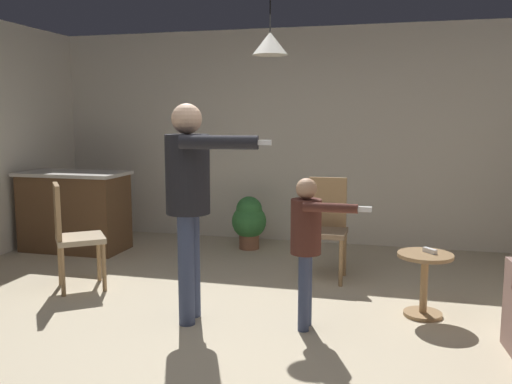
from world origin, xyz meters
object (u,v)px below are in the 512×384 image
(person_child, at_px, (307,236))
(dining_chair_by_counter, at_px, (326,224))
(kitchen_counter, at_px, (75,211))
(spare_remote_on_table, at_px, (430,251))
(side_table_by_couch, at_px, (424,277))
(person_adult, at_px, (190,188))
(dining_chair_near_wall, at_px, (72,232))
(potted_plant_corner, at_px, (249,220))

(person_child, distance_m, dining_chair_by_counter, 1.36)
(person_child, bearing_deg, kitchen_counter, -118.52)
(dining_chair_by_counter, height_order, spare_remote_on_table, dining_chair_by_counter)
(side_table_by_couch, xyz_separation_m, person_adult, (-1.78, -0.56, 0.73))
(person_adult, height_order, person_child, person_adult)
(dining_chair_near_wall, height_order, spare_remote_on_table, dining_chair_near_wall)
(person_child, relative_size, dining_chair_near_wall, 1.16)
(side_table_by_couch, distance_m, dining_chair_near_wall, 3.15)
(kitchen_counter, height_order, dining_chair_by_counter, dining_chair_by_counter)
(kitchen_counter, bearing_deg, person_adult, -39.22)
(dining_chair_by_counter, bearing_deg, kitchen_counter, -7.00)
(person_child, relative_size, potted_plant_corner, 1.79)
(person_child, bearing_deg, spare_remote_on_table, 120.15)
(side_table_by_couch, relative_size, person_child, 0.45)
(person_child, height_order, dining_chair_by_counter, person_child)
(side_table_by_couch, distance_m, spare_remote_on_table, 0.22)
(kitchen_counter, xyz_separation_m, dining_chair_by_counter, (3.07, -0.37, 0.07))
(dining_chair_by_counter, bearing_deg, person_adult, 58.21)
(potted_plant_corner, bearing_deg, spare_remote_on_table, -41.81)
(person_child, relative_size, spare_remote_on_table, 8.89)
(dining_chair_by_counter, height_order, dining_chair_near_wall, same)
(kitchen_counter, distance_m, side_table_by_couch, 4.17)
(person_child, xyz_separation_m, dining_chair_by_counter, (-0.03, 1.35, -0.17))
(dining_chair_near_wall, bearing_deg, dining_chair_by_counter, 75.52)
(person_adult, xyz_separation_m, spare_remote_on_table, (1.82, 0.59, -0.52))
(potted_plant_corner, bearing_deg, side_table_by_couch, -42.79)
(person_adult, xyz_separation_m, potted_plant_corner, (-0.18, 2.37, -0.70))
(kitchen_counter, height_order, dining_chair_near_wall, dining_chair_near_wall)
(dining_chair_by_counter, distance_m, dining_chair_near_wall, 2.43)
(person_child, height_order, dining_chair_near_wall, person_child)
(kitchen_counter, xyz_separation_m, side_table_by_couch, (3.98, -1.24, -0.15))
(kitchen_counter, distance_m, dining_chair_near_wall, 1.59)
(kitchen_counter, xyz_separation_m, potted_plant_corner, (2.02, 0.58, -0.12))
(person_adult, height_order, potted_plant_corner, person_adult)
(dining_chair_by_counter, bearing_deg, side_table_by_couch, 136.39)
(person_adult, relative_size, potted_plant_corner, 2.64)
(person_adult, bearing_deg, spare_remote_on_table, 101.70)
(side_table_by_couch, bearing_deg, kitchen_counter, 162.76)
(spare_remote_on_table, bearing_deg, dining_chair_by_counter, 138.56)
(kitchen_counter, distance_m, person_adult, 2.89)
(dining_chair_near_wall, xyz_separation_m, spare_remote_on_table, (3.17, 0.14, -0.01))
(dining_chair_by_counter, xyz_separation_m, potted_plant_corner, (-1.05, 0.95, -0.19))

